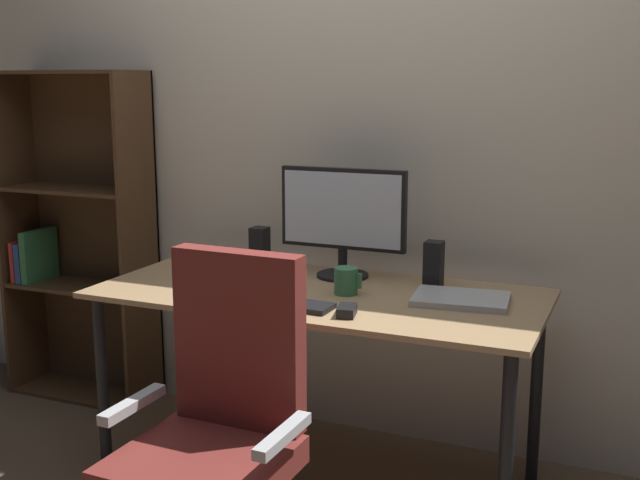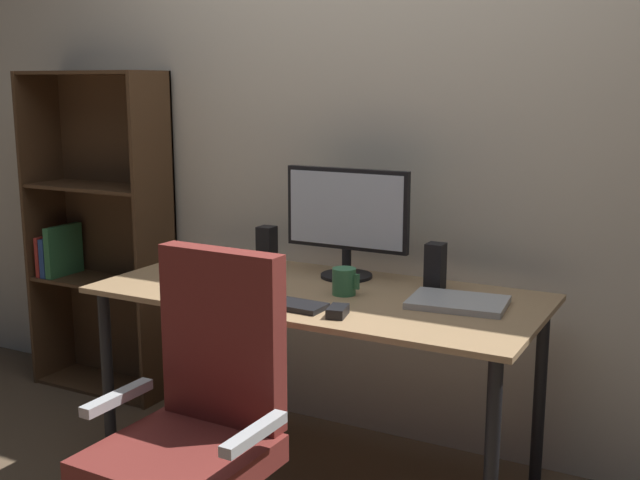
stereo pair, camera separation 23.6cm
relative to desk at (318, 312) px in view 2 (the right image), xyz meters
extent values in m
plane|color=brown|center=(0.00, 0.00, -0.66)|extent=(12.00, 12.00, 0.00)
cube|color=beige|center=(0.00, 0.54, 0.64)|extent=(6.40, 0.10, 2.60)
cube|color=tan|center=(0.00, 0.00, 0.07)|extent=(1.60, 0.74, 0.02)
cylinder|color=black|center=(-0.74, -0.31, -0.30)|extent=(0.04, 0.04, 0.72)
cylinder|color=black|center=(0.74, -0.31, -0.30)|extent=(0.04, 0.04, 0.72)
cylinder|color=black|center=(-0.74, 0.31, -0.30)|extent=(0.04, 0.04, 0.72)
cylinder|color=black|center=(0.74, 0.31, -0.30)|extent=(0.04, 0.04, 0.72)
cylinder|color=black|center=(0.00, 0.23, 0.09)|extent=(0.20, 0.20, 0.01)
cylinder|color=black|center=(0.00, 0.23, 0.14)|extent=(0.04, 0.04, 0.10)
cube|color=black|center=(0.00, 0.23, 0.35)|extent=(0.50, 0.03, 0.31)
cube|color=silver|center=(0.00, 0.22, 0.35)|extent=(0.47, 0.01, 0.28)
cube|color=black|center=(-0.01, -0.23, 0.09)|extent=(0.29, 0.12, 0.02)
cube|color=black|center=(0.20, -0.25, 0.10)|extent=(0.08, 0.11, 0.03)
cylinder|color=#387F51|center=(0.10, 0.00, 0.13)|extent=(0.08, 0.08, 0.10)
cube|color=#387F51|center=(0.15, 0.00, 0.13)|extent=(0.02, 0.01, 0.05)
cube|color=#B7BABC|center=(0.50, 0.06, 0.09)|extent=(0.34, 0.26, 0.02)
cube|color=black|center=(-0.35, 0.22, 0.17)|extent=(0.06, 0.07, 0.17)
cube|color=black|center=(0.36, 0.22, 0.17)|extent=(0.06, 0.07, 0.17)
cube|color=maroon|center=(0.01, -0.82, -0.21)|extent=(0.45, 0.45, 0.08)
cube|color=maroon|center=(0.01, -0.61, 0.09)|extent=(0.40, 0.08, 0.52)
cube|color=#B7BABC|center=(-0.23, -0.80, -0.08)|extent=(0.05, 0.26, 0.03)
cube|color=#B7BABC|center=(0.25, -0.81, -0.08)|extent=(0.05, 0.26, 0.03)
cube|color=#4C331E|center=(-1.71, 0.33, 0.11)|extent=(0.02, 0.28, 1.53)
cube|color=#4C331E|center=(-1.02, 0.33, 0.11)|extent=(0.02, 0.28, 1.53)
cube|color=#4C331E|center=(-1.37, 0.46, 0.11)|extent=(0.71, 0.01, 1.53)
cube|color=#4C331E|center=(-1.37, 0.33, -0.65)|extent=(0.68, 0.26, 0.02)
cube|color=#4C331E|center=(-1.37, 0.33, -0.12)|extent=(0.68, 0.26, 0.02)
cube|color=#4C331E|center=(-1.37, 0.33, 0.33)|extent=(0.68, 0.26, 0.02)
cube|color=#4C331E|center=(-1.37, 0.33, 0.86)|extent=(0.68, 0.26, 0.02)
cube|color=#B22D28|center=(-1.66, 0.32, -0.02)|extent=(0.02, 0.22, 0.20)
cube|color=#28478C|center=(-1.63, 0.32, -0.02)|extent=(0.03, 0.22, 0.19)
cube|color=#337242|center=(-1.59, 0.32, 0.01)|extent=(0.03, 0.22, 0.25)
camera|label=1|loc=(1.08, -2.51, 0.81)|focal=43.98mm
camera|label=2|loc=(1.29, -2.40, 0.81)|focal=43.98mm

